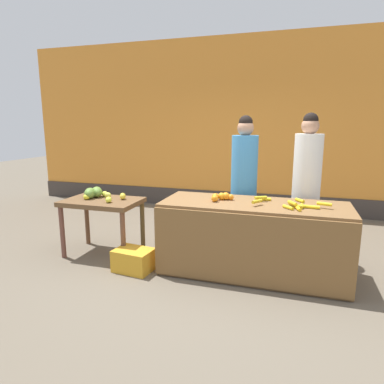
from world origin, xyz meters
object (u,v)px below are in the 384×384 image
at_px(vendor_woman_blue_shirt, 244,185).
at_px(produce_sack, 178,221).
at_px(produce_crate, 134,260).
at_px(vendor_woman_white_shirt, 306,187).

distance_m(vendor_woman_blue_shirt, produce_sack, 1.20).
bearing_deg(vendor_woman_blue_shirt, produce_crate, -138.31).
relative_size(vendor_woman_blue_shirt, produce_sack, 3.18).
xyz_separation_m(vendor_woman_blue_shirt, produce_crate, (-1.13, -1.00, -0.79)).
bearing_deg(produce_sack, vendor_woman_white_shirt, -6.16).
relative_size(vendor_woman_white_shirt, produce_crate, 4.19).
bearing_deg(vendor_woman_blue_shirt, vendor_woman_white_shirt, 0.97).
distance_m(vendor_woman_white_shirt, produce_crate, 2.30).
height_order(vendor_woman_white_shirt, produce_sack, vendor_woman_white_shirt).
height_order(vendor_woman_white_shirt, produce_crate, vendor_woman_white_shirt).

